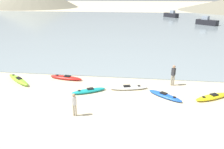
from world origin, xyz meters
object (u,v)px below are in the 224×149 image
Objects in this scene: kayak_on_sand_4 at (165,96)px; person_near_foreground at (74,103)px; moored_boat_1 at (171,15)px; kayak_on_sand_3 at (129,88)px; kayak_on_sand_5 at (66,78)px; person_near_waterline at (173,74)px; kayak_on_sand_2 at (18,80)px; moored_boat_0 at (207,22)px; kayak_on_sand_0 at (89,91)px; kayak_on_sand_1 at (212,97)px.

kayak_on_sand_4 is 6.77m from person_near_foreground.
kayak_on_sand_3 is at bearing -100.34° from moored_boat_1.
person_near_waterline is at bearing -1.37° from kayak_on_sand_5.
kayak_on_sand_5 is at bearing 165.75° from kayak_on_sand_3.
moored_boat_1 is (7.40, 56.65, 0.66)m from kayak_on_sand_4.
moored_boat_0 reaches higher than kayak_on_sand_2.
moored_boat_1 is at bearing 70.35° from kayak_on_sand_2.
person_near_foreground is 47.55m from moored_boat_0.
person_near_foreground is at bearing -150.25° from kayak_on_sand_4.
kayak_on_sand_4 is 1.47× the size of person_near_waterline.
moored_boat_1 is at bearing 110.42° from moored_boat_0.
kayak_on_sand_5 reaches higher than kayak_on_sand_0.
kayak_on_sand_3 is at bearing 171.66° from kayak_on_sand_1.
kayak_on_sand_2 is 0.65× the size of moored_boat_1.
moored_boat_1 is (15.79, 54.11, 0.64)m from kayak_on_sand_5.
person_near_waterline is at bearing 70.52° from kayak_on_sand_4.
person_near_foreground is (-0.08, -3.46, 0.74)m from kayak_on_sand_0.
kayak_on_sand_0 is 3.57m from kayak_on_sand_5.
kayak_on_sand_3 is at bearing 17.96° from kayak_on_sand_0.
person_near_waterline reaches higher than kayak_on_sand_0.
person_near_waterline reaches higher than person_near_foreground.
kayak_on_sand_0 reaches higher than kayak_on_sand_3.
kayak_on_sand_1 is 1.90× the size of person_near_foreground.
kayak_on_sand_4 is at bearing -6.93° from kayak_on_sand_2.
kayak_on_sand_4 is at bearing -176.50° from kayak_on_sand_1.
moored_boat_0 reaches higher than kayak_on_sand_1.
kayak_on_sand_4 is 1.67× the size of person_near_foreground.
moored_boat_1 is at bearing 77.55° from person_near_foreground.
person_near_waterline reaches higher than kayak_on_sand_3.
kayak_on_sand_0 is at bearing 88.69° from person_near_foreground.
kayak_on_sand_1 is 1.13× the size of kayak_on_sand_4.
moored_boat_0 reaches higher than kayak_on_sand_3.
kayak_on_sand_0 is 1.03× the size of kayak_on_sand_4.
kayak_on_sand_0 is at bearing -179.46° from kayak_on_sand_1.
kayak_on_sand_5 is (-11.77, 2.33, 0.01)m from kayak_on_sand_1.
moored_boat_0 reaches higher than person_near_foreground.
kayak_on_sand_2 is 1.79× the size of person_near_waterline.
moored_boat_0 reaches higher than kayak_on_sand_4.
kayak_on_sand_3 is 0.64× the size of moored_boat_1.
kayak_on_sand_4 is 0.53× the size of moored_boat_1.
person_near_foreground is (2.54, -5.88, 0.73)m from kayak_on_sand_5.
person_near_waterline reaches higher than kayak_on_sand_5.
kayak_on_sand_5 is at bearing 178.63° from person_near_waterline.
kayak_on_sand_1 is 3.39m from kayak_on_sand_4.
kayak_on_sand_0 is at bearing -162.04° from kayak_on_sand_3.
kayak_on_sand_0 is 6.99m from person_near_waterline.
kayak_on_sand_1 is at bearing -11.21° from kayak_on_sand_5.
kayak_on_sand_3 is 42.25m from moored_boat_0.
kayak_on_sand_5 is (-8.39, 2.54, 0.02)m from kayak_on_sand_4.
kayak_on_sand_3 is at bearing -14.25° from kayak_on_sand_5.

